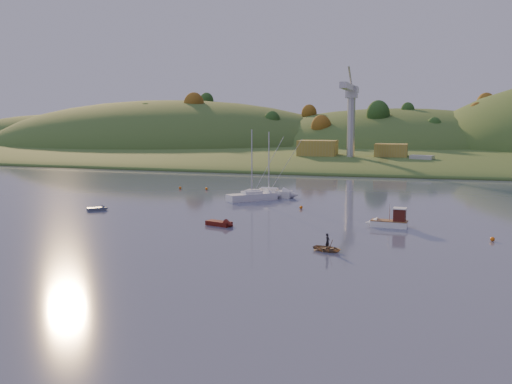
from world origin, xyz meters
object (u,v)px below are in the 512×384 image
(sailboat_far, at_px, (269,193))
(red_tender, at_px, (224,224))
(fishing_boat, at_px, (386,221))
(grey_dinghy, at_px, (100,209))
(canoe, at_px, (327,248))
(sailboat_near, at_px, (252,196))

(sailboat_far, relative_size, red_tender, 2.66)
(fishing_boat, distance_m, sailboat_far, 31.24)
(grey_dinghy, bearing_deg, canoe, -66.34)
(red_tender, xyz_separation_m, grey_dinghy, (-21.71, 6.66, -0.05))
(sailboat_near, relative_size, canoe, 3.87)
(canoe, xyz_separation_m, red_tender, (-14.75, 9.91, -0.03))
(fishing_boat, bearing_deg, canoe, 77.26)
(red_tender, distance_m, grey_dinghy, 22.70)
(sailboat_far, bearing_deg, sailboat_near, -103.86)
(fishing_boat, height_order, sailboat_near, sailboat_near)
(sailboat_near, xyz_separation_m, red_tender, (3.29, -22.89, -0.47))
(grey_dinghy, bearing_deg, sailboat_near, -0.50)
(canoe, bearing_deg, grey_dinghy, 83.23)
(fishing_boat, distance_m, sailboat_near, 28.90)
(canoe, relative_size, grey_dinghy, 0.98)
(red_tender, height_order, grey_dinghy, red_tender)
(red_tender, bearing_deg, grey_dinghy, -178.51)
(canoe, bearing_deg, red_tender, 73.77)
(sailboat_near, xyz_separation_m, canoe, (18.04, -32.80, -0.44))
(fishing_boat, bearing_deg, red_tender, 20.07)
(sailboat_near, distance_m, red_tender, 23.13)
(sailboat_far, relative_size, canoe, 3.72)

